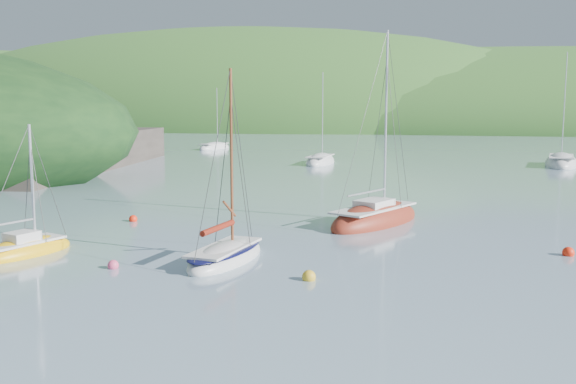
% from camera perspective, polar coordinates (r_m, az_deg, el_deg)
% --- Properties ---
extents(ground, '(700.00, 700.00, 0.00)m').
position_cam_1_polar(ground, '(23.90, -7.72, -7.58)').
color(ground, gray).
rests_on(ground, ground).
extents(shoreline_hills, '(690.00, 135.00, 56.00)m').
position_cam_1_polar(shoreline_hills, '(194.63, 9.76, 5.79)').
color(shoreline_hills, '#2E6125').
rests_on(shoreline_hills, ground).
extents(daysailer_white, '(2.50, 5.58, 8.31)m').
position_cam_1_polar(daysailer_white, '(26.27, -5.57, -5.70)').
color(daysailer_white, silver).
rests_on(daysailer_white, ground).
extents(sloop_red, '(5.35, 7.88, 11.06)m').
position_cam_1_polar(sloop_red, '(34.51, 7.76, -2.47)').
color(sloop_red, maroon).
rests_on(sloop_red, ground).
extents(sailboat_yellow, '(2.93, 4.84, 6.01)m').
position_cam_1_polar(sailboat_yellow, '(29.50, -22.36, -4.84)').
color(sailboat_yellow, yellow).
rests_on(sailboat_yellow, ground).
extents(distant_sloop_a, '(2.73, 7.49, 10.64)m').
position_cam_1_polar(distant_sloop_a, '(69.09, 2.89, 2.67)').
color(distant_sloop_a, silver).
rests_on(distant_sloop_a, ground).
extents(distant_sloop_b, '(4.27, 9.26, 12.73)m').
position_cam_1_polar(distant_sloop_b, '(72.41, 23.11, 2.31)').
color(distant_sloop_b, silver).
rests_on(distant_sloop_b, ground).
extents(distant_sloop_c, '(3.71, 6.98, 9.47)m').
position_cam_1_polar(distant_sloop_c, '(92.62, -6.55, 3.91)').
color(distant_sloop_c, silver).
rests_on(distant_sloop_c, ground).
extents(mooring_buoys, '(22.11, 9.78, 0.50)m').
position_cam_1_polar(mooring_buoys, '(27.25, 1.40, -5.34)').
color(mooring_buoys, gold).
rests_on(mooring_buoys, ground).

